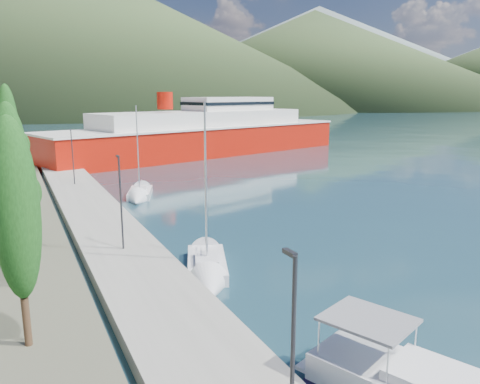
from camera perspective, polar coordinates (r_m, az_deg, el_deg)
ground at (r=137.68m, az=-19.93°, el=6.75°), size 1400.00×1400.00×0.00m
quay at (r=44.07m, az=-17.66°, el=-2.12°), size 5.00×88.00×0.80m
hills_far at (r=656.87m, az=-13.05°, el=17.42°), size 1480.00×900.00×180.00m
hills_near at (r=406.85m, az=-10.31°, el=17.13°), size 1010.00×520.00×115.00m
tree_row at (r=49.39m, az=-26.16°, el=4.89°), size 4.10×64.45×10.88m
lamp_posts at (r=32.01m, az=-14.88°, el=-0.33°), size 0.15×45.42×6.06m
sailboat_near at (r=27.44m, az=-3.94°, el=-10.27°), size 4.82×8.05×11.10m
sailboat_mid at (r=48.99m, az=-12.26°, el=-0.58°), size 4.49×7.40×10.37m
ferry at (r=84.23m, az=-4.31°, el=7.00°), size 59.19×28.38×11.54m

